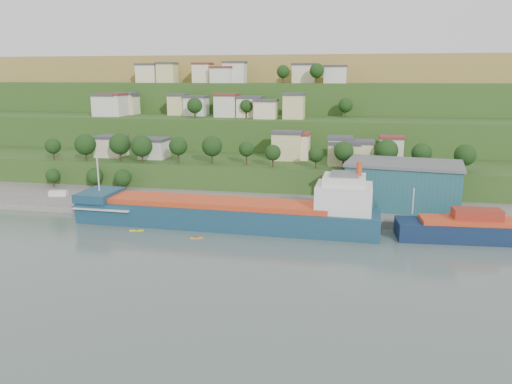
% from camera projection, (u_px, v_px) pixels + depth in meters
% --- Properties ---
extents(ground, '(500.00, 500.00, 0.00)m').
position_uv_depth(ground, '(202.00, 236.00, 120.99)').
color(ground, '#465551').
rests_on(ground, ground).
extents(quay, '(220.00, 26.00, 4.00)m').
position_uv_depth(quay, '(297.00, 211.00, 144.03)').
color(quay, slate).
rests_on(quay, ground).
extents(pebble_beach, '(40.00, 18.00, 2.40)m').
position_uv_depth(pebble_beach, '(51.00, 204.00, 152.29)').
color(pebble_beach, slate).
rests_on(pebble_beach, ground).
extents(hillside, '(360.00, 211.45, 96.00)m').
position_uv_depth(hillside, '(290.00, 145.00, 282.23)').
color(hillside, '#284719').
rests_on(hillside, ground).
extents(cargo_ship_near, '(78.66, 14.36, 20.15)m').
position_uv_depth(cargo_ship_near, '(234.00, 215.00, 128.28)').
color(cargo_ship_near, '#143B4B').
rests_on(cargo_ship_near, ground).
extents(warehouse, '(33.34, 23.13, 12.80)m').
position_uv_depth(warehouse, '(403.00, 184.00, 139.54)').
color(warehouse, '#215E64').
rests_on(warehouse, quay).
extents(caravan, '(5.66, 3.27, 2.48)m').
position_uv_depth(caravan, '(58.00, 195.00, 153.42)').
color(caravan, white).
rests_on(caravan, pebble_beach).
extents(dinghy, '(3.97, 1.67, 0.78)m').
position_uv_depth(dinghy, '(69.00, 201.00, 149.00)').
color(dinghy, silver).
rests_on(dinghy, pebble_beach).
extents(kayak_orange, '(2.95, 1.49, 0.74)m').
position_uv_depth(kayak_orange, '(196.00, 238.00, 119.52)').
color(kayak_orange, orange).
rests_on(kayak_orange, ground).
extents(kayak_yellow, '(3.55, 1.30, 0.88)m').
position_uv_depth(kayak_yellow, '(137.00, 230.00, 125.38)').
color(kayak_yellow, gold).
rests_on(kayak_yellow, ground).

